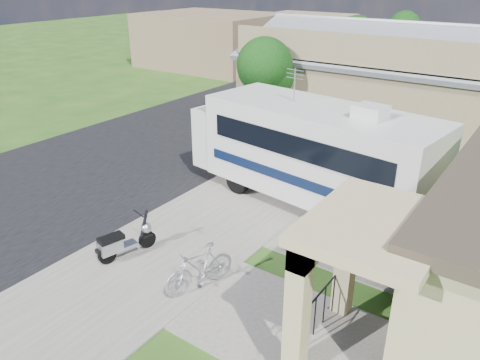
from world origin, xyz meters
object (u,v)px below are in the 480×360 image
Objects in this scene: van at (320,73)px; motorhome at (310,150)px; shrub at (424,247)px; garden_hose at (312,321)px; bicycle at (200,270)px; pickup_truck at (268,99)px; scooter at (123,242)px.

motorhome is at bearing -60.87° from van.
garden_hose is at bearing -121.23° from shrub.
garden_hose is (2.79, 0.45, -0.47)m from bicycle.
scooter is at bearing 113.98° from pickup_truck.
pickup_truck reaches higher than garden_hose.
bicycle is 15.10m from pickup_truck.
pickup_truck reaches higher than bicycle.
van is (-11.79, 18.57, -0.42)m from shrub.
scooter reaches higher than bicycle.
shrub is 5.25m from bicycle.
van is at bearing 123.01° from motorhome.
van is at bearing 122.42° from shrub.
shrub is 1.31× the size of bicycle.
van is (-7.49, 21.50, 0.27)m from bicycle.
scooter is (-2.41, -5.88, -1.33)m from motorhome.
van is 23.44m from garden_hose.
garden_hose is at bearing 20.25° from scooter.
motorhome is 5.89m from bicycle.
shrub is at bearing 143.15° from pickup_truck.
pickup_truck is 16.16m from garden_hose.
pickup_truck is at bearing 135.68° from shrub.
van is (-0.90, 7.93, -0.04)m from pickup_truck.
scooter is 22.20m from van.
scooter is at bearing -173.79° from garden_hose.
motorhome is 6.50m from scooter.
scooter is 4.14× the size of garden_hose.
motorhome is 4.61× the size of bicycle.
garden_hose is (2.90, -5.31, -1.74)m from motorhome.
bicycle is at bearing 123.37° from pickup_truck.
van is (-4.96, 21.64, 0.33)m from scooter.
shrub is 1.44× the size of scooter.
scooter is 0.27× the size of pickup_truck.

